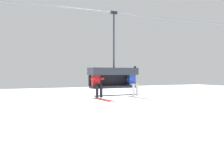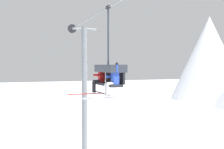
{
  "view_description": "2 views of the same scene",
  "coord_description": "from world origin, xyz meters",
  "px_view_note": "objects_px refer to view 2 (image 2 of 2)",
  "views": [
    {
      "loc": [
        -5.63,
        -11.29,
        6.13
      ],
      "look_at": [
        -0.47,
        -0.93,
        6.06
      ],
      "focal_mm": 45.0,
      "sensor_mm": 36.0,
      "label": 1
    },
    {
      "loc": [
        10.4,
        -4.56,
        6.3
      ],
      "look_at": [
        -0.42,
        -0.6,
        5.93
      ],
      "focal_mm": 45.0,
      "sensor_mm": 36.0,
      "label": 2
    }
  ],
  "objects_px": {
    "skier_blue": "(112,80)",
    "skier_red": "(99,78)",
    "chairlift_chair": "(110,71)",
    "lift_tower_near": "(84,91)"
  },
  "relations": [
    {
      "from": "chairlift_chair",
      "to": "lift_tower_near",
      "type": "bearing_deg",
      "value": 174.17
    },
    {
      "from": "lift_tower_near",
      "to": "skier_red",
      "type": "height_order",
      "value": "lift_tower_near"
    },
    {
      "from": "lift_tower_near",
      "to": "skier_red",
      "type": "bearing_deg",
      "value": -8.64
    },
    {
      "from": "chairlift_chair",
      "to": "skier_blue",
      "type": "distance_m",
      "value": 0.91
    },
    {
      "from": "lift_tower_near",
      "to": "skier_blue",
      "type": "bearing_deg",
      "value": -6.76
    },
    {
      "from": "lift_tower_near",
      "to": "skier_red",
      "type": "relative_size",
      "value": 5.25
    },
    {
      "from": "skier_red",
      "to": "chairlift_chair",
      "type": "bearing_deg",
      "value": 14.81
    },
    {
      "from": "chairlift_chair",
      "to": "skier_blue",
      "type": "height_order",
      "value": "chairlift_chair"
    },
    {
      "from": "skier_blue",
      "to": "skier_red",
      "type": "bearing_deg",
      "value": -179.77
    },
    {
      "from": "lift_tower_near",
      "to": "skier_blue",
      "type": "xyz_separation_m",
      "value": [
        7.8,
        -0.92,
        1.14
      ]
    }
  ]
}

